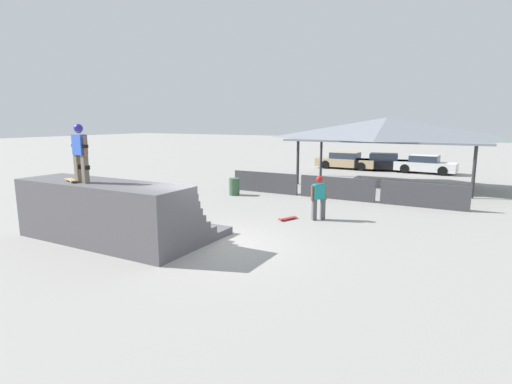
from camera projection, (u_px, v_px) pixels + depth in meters
ground_plane at (205, 245)px, 11.95m from camera, size 160.00×160.00×0.00m
quarter_pipe_ramp at (112, 214)px, 12.44m from camera, size 5.94×3.53×1.86m
skater_on_deck at (80, 149)px, 11.70m from camera, size 0.74×0.27×1.73m
skateboard_on_deck at (71, 180)px, 12.04m from camera, size 0.83×0.49×0.09m
bystander_walking at (319, 194)px, 14.85m from camera, size 0.52×0.54×1.66m
skateboard_on_ground at (287, 218)px, 14.99m from camera, size 0.51×0.84×0.09m
barrier_fence at (337, 188)px, 18.86m from camera, size 11.25×0.12×1.05m
pavilion_shelter at (386, 130)px, 22.50m from camera, size 10.65×4.71×3.86m
trash_bin at (234, 187)px, 19.93m from camera, size 0.52×0.52×0.85m
parked_car_tan at (346, 161)px, 30.84m from camera, size 4.59×1.81×1.27m
parked_car_black at (385, 162)px, 29.73m from camera, size 4.52×2.41×1.27m
parked_car_white at (425, 165)px, 28.19m from camera, size 4.15×1.94×1.27m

